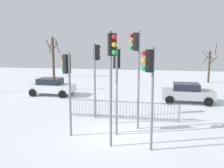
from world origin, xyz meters
TOP-DOWN VIEW (x-y plane):
  - ground_plane at (0.00, 0.00)m, footprint 60.00×60.00m
  - traffic_light_rear_left at (1.66, -1.56)m, footprint 0.52×0.41m
  - traffic_light_mid_right at (0.13, -1.51)m, footprint 0.42×0.52m
  - traffic_light_foreground_right at (0.07, 0.16)m, footprint 0.34×0.57m
  - traffic_light_rear_right at (-1.55, 2.70)m, footprint 0.41×0.52m
  - traffic_light_foreground_left at (0.91, 1.13)m, footprint 0.55×0.37m
  - traffic_light_mid_left at (-2.21, -0.41)m, footprint 0.51×0.42m
  - direction_sign_post at (-0.42, 1.67)m, footprint 0.79×0.11m
  - pedestrian_guard_railing at (-0.00, 2.63)m, footprint 6.61×0.30m
  - car_white_mid at (-6.89, 8.32)m, footprint 3.89×2.10m
  - car_silver_near at (4.29, 7.56)m, footprint 3.84×1.99m
  - bare_tree_left at (7.85, 18.02)m, footprint 1.72×1.72m
  - bare_tree_centre at (-11.39, 19.42)m, footprint 1.67×1.64m

SIDE VIEW (x-z plane):
  - ground_plane at x=0.00m, z-range 0.00..0.00m
  - pedestrian_guard_railing at x=0.00m, z-range 0.02..1.09m
  - car_white_mid at x=-6.89m, z-range 0.03..1.50m
  - car_silver_near at x=4.29m, z-range 0.03..1.50m
  - direction_sign_post at x=-0.42m, z-range 0.19..3.30m
  - bare_tree_left at x=7.85m, z-range -0.18..4.24m
  - bare_tree_centre at x=-11.39m, z-range 0.21..5.43m
  - traffic_light_mid_left at x=-2.21m, z-range 0.94..4.97m
  - traffic_light_foreground_right at x=0.07m, z-range 1.00..5.26m
  - traffic_light_rear_left at x=1.66m, z-range 1.00..5.31m
  - traffic_light_rear_right at x=-1.55m, z-range 1.04..5.49m
  - traffic_light_mid_right at x=0.13m, z-range 1.14..6.08m
  - traffic_light_foreground_left at x=0.91m, z-range 1.16..6.23m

